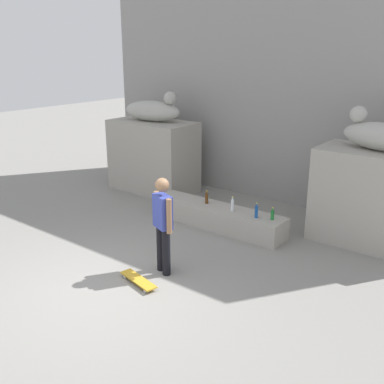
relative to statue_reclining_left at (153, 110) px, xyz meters
name	(u,v)px	position (x,y,z in m)	size (l,w,h in m)	color
ground_plane	(104,288)	(2.81, -4.37, -2.12)	(40.00, 40.00, 0.00)	gray
facade_wall	(281,68)	(2.81, 1.41, 1.07)	(9.96, 0.60, 6.39)	gray
pedestal_left	(153,156)	(-0.04, 0.00, -1.20)	(2.25, 1.22, 1.84)	#A39E93
pedestal_right	(376,198)	(5.66, 0.00, -1.20)	(2.25, 1.22, 1.84)	#A39E93
statue_reclining_left	(153,110)	(0.00, 0.00, 0.00)	(1.66, 0.77, 0.78)	#AEAEA5
statue_reclining_right	(383,135)	(5.63, 0.00, 0.00)	(1.67, 0.84, 0.78)	#AEAEA5
ledge_block	(218,217)	(2.81, -1.15, -1.90)	(3.01, 0.64, 0.46)	#A39E93
skater	(163,222)	(3.23, -3.38, -1.20)	(0.51, 0.32, 1.67)	black
skateboard	(138,280)	(3.15, -3.93, -2.06)	(0.82, 0.38, 0.08)	gold
bottle_clear	(232,205)	(3.20, -1.19, -1.54)	(0.06, 0.06, 0.31)	silver
bottle_brown	(207,198)	(2.50, -1.13, -1.55)	(0.07, 0.07, 0.29)	#593314
bottle_blue	(256,212)	(3.77, -1.22, -1.54)	(0.06, 0.06, 0.31)	#194C99
bottle_green	(272,215)	(4.07, -1.13, -1.57)	(0.07, 0.07, 0.25)	#1E722D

